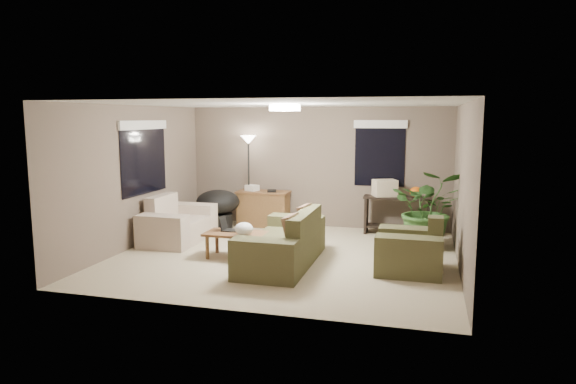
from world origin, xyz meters
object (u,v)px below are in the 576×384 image
(loveseat, at_px, (177,225))
(main_sofa, at_px, (285,245))
(houseplant, at_px, (429,217))
(cat_scratching_post, at_px, (433,256))
(armchair, at_px, (410,252))
(coffee_table, at_px, (236,236))
(floor_lamp, at_px, (248,150))
(papasan_chair, at_px, (218,206))
(desk, at_px, (263,209))
(console_table, at_px, (397,212))

(loveseat, bearing_deg, main_sofa, -21.88)
(main_sofa, relative_size, houseplant, 1.58)
(main_sofa, relative_size, cat_scratching_post, 4.40)
(armchair, xyz_separation_m, coffee_table, (-2.79, 0.04, 0.06))
(coffee_table, distance_m, floor_lamp, 2.83)
(armchair, distance_m, cat_scratching_post, 0.39)
(armchair, distance_m, papasan_chair, 4.49)
(coffee_table, height_order, desk, desk)
(cat_scratching_post, bearing_deg, main_sofa, -172.85)
(armchair, bearing_deg, desk, 141.24)
(desk, distance_m, cat_scratching_post, 4.15)
(main_sofa, distance_m, cat_scratching_post, 2.27)
(coffee_table, xyz_separation_m, houseplant, (3.05, 1.51, 0.18))
(loveseat, bearing_deg, papasan_chair, 76.42)
(papasan_chair, xyz_separation_m, houseplant, (4.22, -0.54, 0.08))
(papasan_chair, bearing_deg, console_table, 5.90)
(coffee_table, distance_m, houseplant, 3.41)
(main_sofa, relative_size, console_table, 1.69)
(coffee_table, distance_m, cat_scratching_post, 3.13)
(papasan_chair, bearing_deg, coffee_table, -60.19)
(main_sofa, height_order, console_table, main_sofa)
(floor_lamp, bearing_deg, coffee_table, -75.44)
(main_sofa, height_order, coffee_table, main_sofa)
(console_table, bearing_deg, armchair, -82.15)
(console_table, bearing_deg, desk, 179.41)
(console_table, relative_size, papasan_chair, 1.14)
(houseplant, bearing_deg, floor_lamp, 165.53)
(loveseat, distance_m, houseplant, 4.59)
(armchair, relative_size, papasan_chair, 0.88)
(coffee_table, bearing_deg, armchair, -0.75)
(armchair, relative_size, console_table, 0.77)
(loveseat, distance_m, console_table, 4.25)
(armchair, bearing_deg, main_sofa, -176.95)
(console_table, height_order, floor_lamp, floor_lamp)
(desk, distance_m, floor_lamp, 1.26)
(loveseat, relative_size, coffee_table, 1.60)
(floor_lamp, bearing_deg, main_sofa, -59.80)
(houseplant, bearing_deg, loveseat, -171.13)
(main_sofa, xyz_separation_m, houseplant, (2.17, 1.65, 0.25))
(main_sofa, bearing_deg, floor_lamp, 120.20)
(floor_lamp, bearing_deg, loveseat, -116.83)
(cat_scratching_post, bearing_deg, coffee_table, -177.37)
(desk, height_order, floor_lamp, floor_lamp)
(main_sofa, distance_m, floor_lamp, 3.28)
(desk, height_order, papasan_chair, papasan_chair)
(main_sofa, relative_size, desk, 2.00)
(main_sofa, xyz_separation_m, cat_scratching_post, (2.25, 0.28, -0.08))
(loveseat, xyz_separation_m, floor_lamp, (0.84, 1.66, 1.30))
(armchair, relative_size, desk, 0.91)
(desk, bearing_deg, loveseat, -125.16)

